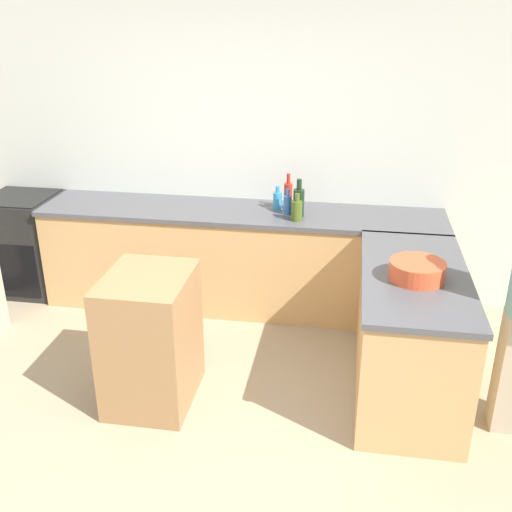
# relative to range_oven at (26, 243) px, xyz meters

# --- Properties ---
(ground_plane) EXTENTS (14.00, 14.00, 0.00)m
(ground_plane) POSITION_rel_range_oven_xyz_m (2.02, -2.03, -0.45)
(ground_plane) COLOR tan
(wall_back) EXTENTS (8.00, 0.06, 2.70)m
(wall_back) POSITION_rel_range_oven_xyz_m (2.02, 0.34, 0.90)
(wall_back) COLOR silver
(wall_back) RESTS_ON ground_plane
(counter_back) EXTENTS (3.41, 0.68, 0.88)m
(counter_back) POSITION_rel_range_oven_xyz_m (2.02, -0.01, -0.00)
(counter_back) COLOR tan
(counter_back) RESTS_ON ground_plane
(counter_peninsula) EXTENTS (0.69, 1.47, 0.88)m
(counter_peninsula) POSITION_rel_range_oven_xyz_m (3.37, -1.05, -0.00)
(counter_peninsula) COLOR tan
(counter_peninsula) RESTS_ON ground_plane
(range_oven) EXTENTS (0.62, 0.63, 0.90)m
(range_oven) POSITION_rel_range_oven_xyz_m (0.00, 0.00, 0.00)
(range_oven) COLOR black
(range_oven) RESTS_ON ground_plane
(island_table) EXTENTS (0.54, 0.66, 0.91)m
(island_table) POSITION_rel_range_oven_xyz_m (1.69, -1.44, 0.01)
(island_table) COLOR #997047
(island_table) RESTS_ON ground_plane
(mixing_bowl) EXTENTS (0.35, 0.35, 0.12)m
(mixing_bowl) POSITION_rel_range_oven_xyz_m (3.37, -1.15, 0.50)
(mixing_bowl) COLOR #DB512D
(mixing_bowl) RESTS_ON counter_peninsula
(olive_oil_bottle) EXTENTS (0.09, 0.09, 0.22)m
(olive_oil_bottle) POSITION_rel_range_oven_xyz_m (2.51, -0.19, 0.53)
(olive_oil_bottle) COLOR #475B1E
(olive_oil_bottle) RESTS_ON counter_back
(wine_bottle_dark) EXTENTS (0.09, 0.09, 0.31)m
(wine_bottle_dark) POSITION_rel_range_oven_xyz_m (2.51, -0.08, 0.56)
(wine_bottle_dark) COLOR black
(wine_bottle_dark) RESTS_ON counter_back
(dish_soap_bottle) EXTENTS (0.07, 0.07, 0.20)m
(dish_soap_bottle) POSITION_rel_range_oven_xyz_m (2.32, 0.07, 0.52)
(dish_soap_bottle) COLOR #338CBF
(dish_soap_bottle) RESTS_ON counter_back
(water_bottle_blue) EXTENTS (0.07, 0.07, 0.21)m
(water_bottle_blue) POSITION_rel_range_oven_xyz_m (2.42, -0.04, 0.52)
(water_bottle_blue) COLOR #386BB7
(water_bottle_blue) RESTS_ON counter_back
(hot_sauce_bottle) EXTENTS (0.07, 0.07, 0.30)m
(hot_sauce_bottle) POSITION_rel_range_oven_xyz_m (2.41, 0.10, 0.56)
(hot_sauce_bottle) COLOR red
(hot_sauce_bottle) RESTS_ON counter_back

